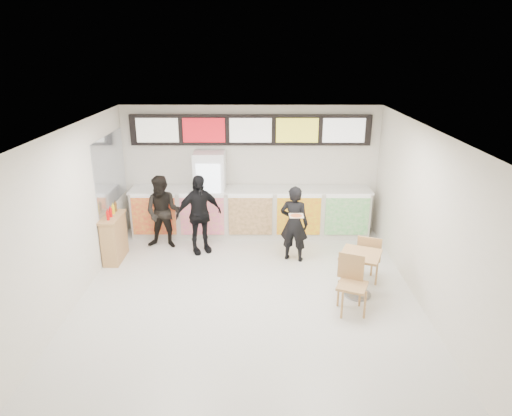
{
  "coord_description": "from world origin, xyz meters",
  "views": [
    {
      "loc": [
        0.18,
        -6.98,
        4.25
      ],
      "look_at": [
        0.14,
        1.2,
        1.34
      ],
      "focal_mm": 32.0,
      "sensor_mm": 36.0,
      "label": 1
    }
  ],
  "objects_px": {
    "service_counter": "(251,212)",
    "customer_main": "(294,224)",
    "customer_left": "(163,212)",
    "customer_mid": "(199,214)",
    "condiment_ledge": "(114,237)",
    "drinks_fridge": "(210,194)",
    "cafe_table": "(360,266)"
  },
  "relations": [
    {
      "from": "cafe_table",
      "to": "condiment_ledge",
      "type": "xyz_separation_m",
      "value": [
        -4.8,
        1.45,
        -0.08
      ]
    },
    {
      "from": "drinks_fridge",
      "to": "cafe_table",
      "type": "distance_m",
      "value": 4.08
    },
    {
      "from": "service_counter",
      "to": "customer_left",
      "type": "height_order",
      "value": "customer_left"
    },
    {
      "from": "service_counter",
      "to": "customer_main",
      "type": "relative_size",
      "value": 3.45
    },
    {
      "from": "drinks_fridge",
      "to": "condiment_ledge",
      "type": "height_order",
      "value": "drinks_fridge"
    },
    {
      "from": "customer_main",
      "to": "cafe_table",
      "type": "bearing_deg",
      "value": 143.01
    },
    {
      "from": "customer_mid",
      "to": "condiment_ledge",
      "type": "bearing_deg",
      "value": 166.02
    },
    {
      "from": "service_counter",
      "to": "customer_left",
      "type": "distance_m",
      "value": 2.05
    },
    {
      "from": "service_counter",
      "to": "drinks_fridge",
      "type": "relative_size",
      "value": 2.78
    },
    {
      "from": "customer_main",
      "to": "condiment_ledge",
      "type": "distance_m",
      "value": 3.75
    },
    {
      "from": "customer_left",
      "to": "cafe_table",
      "type": "relative_size",
      "value": 0.95
    },
    {
      "from": "service_counter",
      "to": "drinks_fridge",
      "type": "height_order",
      "value": "drinks_fridge"
    },
    {
      "from": "customer_mid",
      "to": "customer_main",
      "type": "bearing_deg",
      "value": -37.57
    },
    {
      "from": "service_counter",
      "to": "drinks_fridge",
      "type": "bearing_deg",
      "value": 179.01
    },
    {
      "from": "service_counter",
      "to": "customer_mid",
      "type": "relative_size",
      "value": 3.21
    },
    {
      "from": "service_counter",
      "to": "condiment_ledge",
      "type": "height_order",
      "value": "condiment_ledge"
    },
    {
      "from": "customer_mid",
      "to": "cafe_table",
      "type": "height_order",
      "value": "customer_mid"
    },
    {
      "from": "service_counter",
      "to": "cafe_table",
      "type": "distance_m",
      "value": 3.44
    },
    {
      "from": "drinks_fridge",
      "to": "condiment_ledge",
      "type": "relative_size",
      "value": 1.73
    },
    {
      "from": "customer_main",
      "to": "cafe_table",
      "type": "relative_size",
      "value": 0.93
    },
    {
      "from": "customer_left",
      "to": "customer_main",
      "type": "bearing_deg",
      "value": -6.62
    },
    {
      "from": "customer_main",
      "to": "condiment_ledge",
      "type": "height_order",
      "value": "customer_main"
    },
    {
      "from": "customer_left",
      "to": "condiment_ledge",
      "type": "distance_m",
      "value": 1.16
    },
    {
      "from": "service_counter",
      "to": "drinks_fridge",
      "type": "xyz_separation_m",
      "value": [
        -0.93,
        0.02,
        0.43
      ]
    },
    {
      "from": "drinks_fridge",
      "to": "customer_mid",
      "type": "distance_m",
      "value": 1.0
    },
    {
      "from": "drinks_fridge",
      "to": "customer_mid",
      "type": "relative_size",
      "value": 1.15
    },
    {
      "from": "service_counter",
      "to": "customer_main",
      "type": "bearing_deg",
      "value": -55.67
    },
    {
      "from": "customer_main",
      "to": "condiment_ledge",
      "type": "bearing_deg",
      "value": 17.47
    },
    {
      "from": "cafe_table",
      "to": "customer_main",
      "type": "bearing_deg",
      "value": 148.34
    },
    {
      "from": "customer_main",
      "to": "customer_mid",
      "type": "distance_m",
      "value": 2.05
    },
    {
      "from": "drinks_fridge",
      "to": "service_counter",
      "type": "bearing_deg",
      "value": -0.99
    },
    {
      "from": "customer_main",
      "to": "customer_left",
      "type": "bearing_deg",
      "value": 4.64
    }
  ]
}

